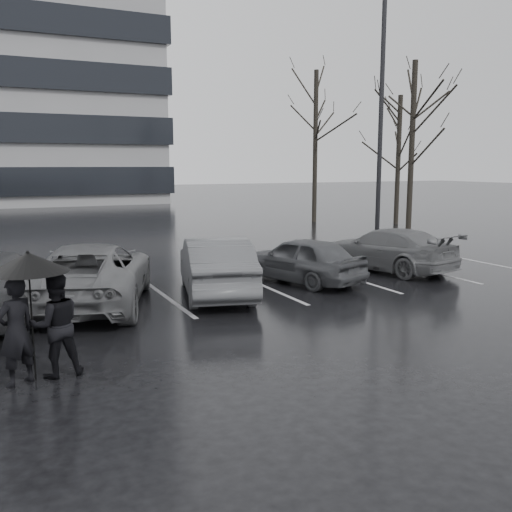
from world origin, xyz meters
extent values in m
plane|color=black|center=(0.00, 0.00, 0.00)|extent=(160.00, 160.00, 0.00)
imported|color=black|center=(1.76, 2.42, 0.65)|extent=(2.72, 4.14, 1.31)
imported|color=#323235|center=(-0.97, 2.00, 0.74)|extent=(2.62, 4.72, 1.48)
imported|color=#434346|center=(-4.01, 2.26, 0.74)|extent=(4.06, 5.83, 1.48)
imported|color=#434346|center=(5.11, 2.88, 0.67)|extent=(2.92, 4.90, 1.33)
imported|color=black|center=(-5.86, -2.35, 0.83)|extent=(0.72, 0.65, 1.66)
imported|color=black|center=(-5.29, -2.22, 0.82)|extent=(0.85, 0.69, 1.65)
cylinder|color=black|center=(-5.62, -2.26, 0.87)|extent=(0.03, 0.03, 1.74)
cone|color=black|center=(-5.62, -2.26, 1.84)|extent=(1.19, 1.19, 0.30)
sphere|color=black|center=(-5.62, -2.26, 2.00)|extent=(0.05, 0.05, 0.05)
cylinder|color=gray|center=(7.59, 6.63, 0.11)|extent=(0.55, 0.55, 0.22)
cylinder|color=black|center=(7.59, 6.63, 4.92)|extent=(0.17, 0.17, 9.84)
cube|color=#A8A8AB|center=(-5.00, 2.50, 0.00)|extent=(0.12, 5.00, 0.00)
cube|color=#A8A8AB|center=(-2.20, 2.50, 0.00)|extent=(0.12, 5.00, 0.00)
cube|color=#A8A8AB|center=(0.60, 2.50, 0.00)|extent=(0.12, 5.00, 0.00)
cube|color=#A8A8AB|center=(3.40, 2.50, 0.00)|extent=(0.12, 5.00, 0.00)
cube|color=#A8A8AB|center=(6.20, 2.50, 0.00)|extent=(0.12, 5.00, 0.00)
cube|color=#A8A8AB|center=(9.00, 2.50, 0.00)|extent=(0.12, 5.00, 0.00)
cylinder|color=black|center=(12.00, 10.00, 4.00)|extent=(0.26, 0.26, 8.00)
cylinder|color=black|center=(14.50, 14.00, 3.50)|extent=(0.26, 0.26, 7.00)
cylinder|color=black|center=(11.00, 17.00, 4.25)|extent=(0.26, 0.26, 8.50)
camera|label=1|loc=(-6.14, -11.32, 3.29)|focal=40.00mm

